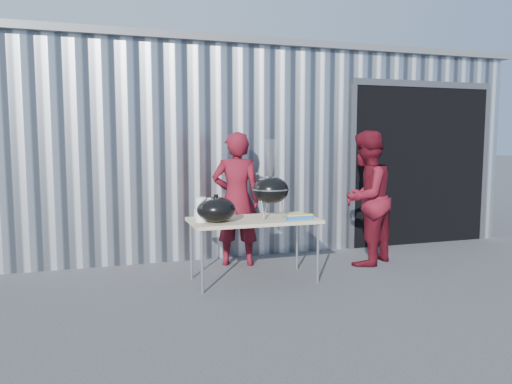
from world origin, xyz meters
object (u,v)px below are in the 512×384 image
object	(u,v)px
kettle_grill	(271,183)
folding_table	(254,222)
person_bystander	(365,198)
person_cook	(237,199)

from	to	relation	value
kettle_grill	folding_table	bearing A→B (deg)	171.83
folding_table	person_bystander	size ratio (longest dim) A/B	0.83
folding_table	person_cook	bearing A→B (deg)	88.49
person_cook	folding_table	bearing A→B (deg)	106.35
folding_table	person_cook	world-z (taller)	person_cook
folding_table	kettle_grill	size ratio (longest dim) A/B	1.60
person_cook	kettle_grill	bearing A→B (deg)	119.90
kettle_grill	person_cook	xyz separation A→B (m)	(-0.18, 0.84, -0.28)
folding_table	kettle_grill	distance (m)	0.50
folding_table	person_cook	xyz separation A→B (m)	(0.02, 0.81, 0.18)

